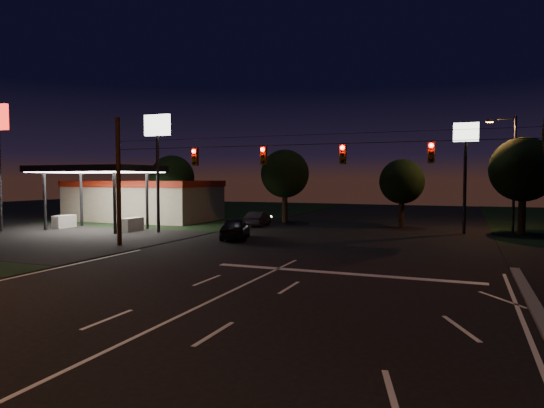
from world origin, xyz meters
The scene contains 15 objects.
ground centered at (0.00, 0.00, 0.00)m, with size 140.00×140.00×0.00m, color black.
cross_street_left centered at (-20.00, 16.00, 0.00)m, with size 20.00×16.00×0.02m, color black.
stop_bar centered at (3.00, 11.50, 0.01)m, with size 12.00×0.50×0.01m, color silver.
utility_pole_left centered at (-12.00, 15.00, 0.00)m, with size 0.28×0.28×8.00m, color black.
signal_span centered at (0.00, 14.96, 5.50)m, with size 24.00×0.40×1.56m.
gas_station centered at (-21.86, 30.39, 2.38)m, with size 14.20×16.10×5.25m.
pole_sign_left_near centered at (-14.00, 22.00, 6.98)m, with size 2.20×0.30×9.10m.
pole_sign_right centered at (8.00, 30.00, 6.24)m, with size 1.80×0.30×8.40m.
street_light_right_far centered at (11.24, 32.00, 5.24)m, with size 2.20×0.35×9.00m.
tree_far_a centered at (-17.98, 30.12, 4.26)m, with size 4.20×4.20×6.42m.
tree_far_b centered at (-7.98, 34.13, 4.61)m, with size 4.60×4.60×6.98m.
tree_far_c centered at (3.02, 33.10, 3.90)m, with size 3.80×3.80×5.86m.
tree_far_d centered at (12.02, 31.13, 4.83)m, with size 4.80×4.80×7.30m.
car_oncoming_a centered at (-6.79, 20.78, 0.77)m, with size 1.81×4.50×1.53m, color black.
car_oncoming_b centered at (-9.00, 29.91, 0.65)m, with size 1.37×3.93×1.30m, color black.
Camera 1 is at (8.06, -9.41, 4.20)m, focal length 32.00 mm.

